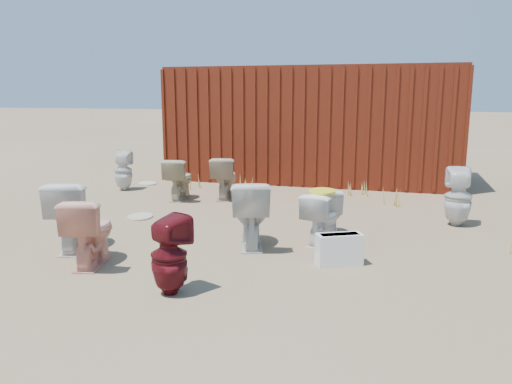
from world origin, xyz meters
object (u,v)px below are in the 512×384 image
(toilet_front_pink, at_px, (90,231))
(toilet_front_c, at_px, (251,213))
(toilet_front_a, at_px, (76,215))
(toilet_back_beige_right, at_px, (225,178))
(toilet_back_a, at_px, (123,171))
(toilet_front_e, at_px, (330,211))
(toilet_back_beige_left, at_px, (179,179))
(toilet_front_maroon, at_px, (169,255))
(toilet_back_yellowlid, at_px, (321,218))
(loose_tank, at_px, (339,249))
(toilet_back_e, at_px, (458,197))
(shipping_container, at_px, (313,124))

(toilet_front_pink, distance_m, toilet_front_c, 1.88)
(toilet_front_a, relative_size, toilet_back_beige_right, 1.13)
(toilet_back_a, bearing_deg, toilet_front_e, 138.67)
(toilet_back_a, xyz_separation_m, toilet_back_beige_left, (1.42, -0.52, -0.01))
(toilet_front_maroon, height_order, toilet_back_a, toilet_back_a)
(toilet_front_e, relative_size, toilet_back_beige_right, 0.85)
(toilet_front_c, height_order, toilet_back_a, toilet_front_c)
(toilet_front_e, bearing_deg, toilet_back_a, -31.58)
(toilet_front_e, height_order, toilet_back_yellowlid, toilet_back_yellowlid)
(toilet_front_a, distance_m, toilet_back_beige_right, 3.37)
(toilet_back_beige_right, relative_size, loose_tank, 1.52)
(toilet_back_beige_left, bearing_deg, toilet_back_e, 167.24)
(toilet_front_maroon, xyz_separation_m, toilet_back_yellowlid, (1.12, 1.99, -0.05))
(shipping_container, distance_m, toilet_front_a, 6.28)
(shipping_container, height_order, toilet_front_c, shipping_container)
(toilet_front_a, xyz_separation_m, toilet_back_beige_right, (0.73, 3.29, -0.05))
(shipping_container, xyz_separation_m, loose_tank, (1.25, -5.65, -1.02))
(toilet_back_a, distance_m, toilet_back_e, 6.07)
(shipping_container, bearing_deg, toilet_back_e, -52.70)
(toilet_front_a, bearing_deg, toilet_front_c, -174.59)
(toilet_front_pink, distance_m, toilet_front_maroon, 1.30)
(toilet_front_pink, height_order, toilet_front_maroon, toilet_front_pink)
(toilet_front_a, relative_size, toilet_back_a, 1.12)
(toilet_front_pink, xyz_separation_m, toilet_back_beige_right, (0.24, 3.73, -0.00))
(toilet_front_pink, distance_m, toilet_back_yellowlid, 2.74)
(toilet_back_a, distance_m, toilet_back_beige_left, 1.51)
(toilet_front_pink, height_order, toilet_front_c, toilet_front_c)
(toilet_front_c, height_order, loose_tank, toilet_front_c)
(toilet_front_c, relative_size, toilet_back_beige_left, 1.13)
(toilet_front_c, distance_m, toilet_back_beige_right, 2.88)
(toilet_front_e, distance_m, toilet_back_beige_right, 2.81)
(shipping_container, xyz_separation_m, toilet_front_pink, (-1.38, -6.39, -0.82))
(toilet_front_a, distance_m, loose_tank, 3.13)
(toilet_back_beige_right, bearing_deg, toilet_front_e, 129.35)
(toilet_front_c, xyz_separation_m, toilet_back_beige_right, (-1.25, 2.59, -0.04))
(toilet_front_maroon, height_order, toilet_back_beige_right, toilet_back_beige_right)
(toilet_front_pink, bearing_deg, toilet_front_c, -156.51)
(toilet_back_a, xyz_separation_m, loose_tank, (4.55, -3.22, -0.21))
(toilet_back_beige_left, height_order, toilet_back_e, toilet_back_e)
(toilet_front_pink, xyz_separation_m, toilet_back_beige_left, (-0.51, 3.44, -0.01))
(toilet_back_beige_right, bearing_deg, toilet_front_a, 67.83)
(toilet_back_e, bearing_deg, toilet_back_yellowlid, 37.90)
(shipping_container, relative_size, toilet_front_maroon, 7.99)
(toilet_front_pink, relative_size, toilet_front_e, 1.18)
(toilet_back_beige_left, bearing_deg, loose_tank, 133.43)
(toilet_front_maroon, relative_size, loose_tank, 1.50)
(toilet_front_c, xyz_separation_m, toilet_front_maroon, (-0.30, -1.65, -0.04))
(toilet_front_c, height_order, toilet_back_e, same)
(toilet_front_maroon, xyz_separation_m, toilet_front_e, (1.18, 2.40, -0.05))
(shipping_container, relative_size, loose_tank, 12.00)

